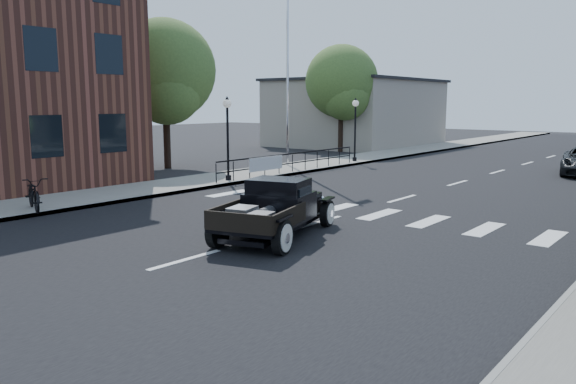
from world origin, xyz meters
The scene contains 14 objects.
ground centered at (0.00, 0.00, 0.00)m, with size 120.00×120.00×0.00m, color black.
road centered at (0.00, 15.00, 0.01)m, with size 14.00×80.00×0.02m, color black.
road_markings centered at (0.00, 10.00, 0.00)m, with size 12.00×60.00×0.06m, color silver, non-canonical shape.
sidewalk_left centered at (-8.50, 15.00, 0.07)m, with size 3.00×80.00×0.15m, color #99978B.
low_building_left centered at (-15.00, 28.00, 2.50)m, with size 10.00×12.00×5.00m, color gray.
railing centered at (-7.30, 10.00, 0.65)m, with size 0.08×10.00×1.00m, color black, non-canonical shape.
banner centered at (-7.22, 8.00, 0.45)m, with size 0.04×2.20×0.60m, color silver, non-canonical shape.
lamp_post_b centered at (-7.60, 6.00, 1.90)m, with size 0.36×0.36×3.49m, color black, non-canonical shape.
lamp_post_c centered at (-7.60, 16.00, 1.90)m, with size 0.36×0.36×3.49m, color black, non-canonical shape.
flagpole centered at (-9.20, 12.00, 6.48)m, with size 0.12×0.12×12.66m, color silver.
big_tree_near centered at (-14.00, 8.00, 3.80)m, with size 5.17×5.17×7.60m, color #415F28, non-canonical shape.
big_tree_far centered at (-12.50, 22.00, 3.65)m, with size 4.98×4.98×7.31m, color #415F28, non-canonical shape.
hotrod_pickup centered at (0.14, -0.13, 0.75)m, with size 2.03×4.35×1.51m, color black, non-canonical shape.
motorcycle centered at (-7.35, -2.54, 0.67)m, with size 0.69×1.97×1.04m, color black.
Camera 1 is at (9.06, -10.76, 3.38)m, focal length 35.00 mm.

